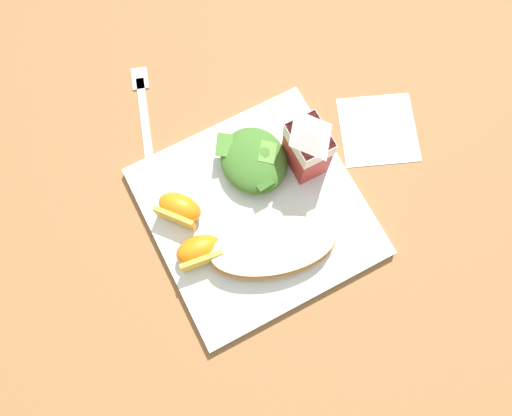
{
  "coord_description": "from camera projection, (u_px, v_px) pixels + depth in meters",
  "views": [
    {
      "loc": [
        0.17,
        -0.09,
        0.69
      ],
      "look_at": [
        0.0,
        0.0,
        0.03
      ],
      "focal_mm": 35.74,
      "sensor_mm": 36.0,
      "label": 1
    }
  ],
  "objects": [
    {
      "name": "green_salad_pile",
      "position": [
        254.0,
        160.0,
        0.7
      ],
      "size": [
        0.1,
        0.09,
        0.04
      ],
      "color": "#3D7028",
      "rests_on": "white_plate"
    },
    {
      "name": "white_plate",
      "position": [
        256.0,
        212.0,
        0.71
      ],
      "size": [
        0.28,
        0.28,
        0.02
      ],
      "primitive_type": "cube",
      "color": "silver",
      "rests_on": "ground"
    },
    {
      "name": "ground",
      "position": [
        256.0,
        213.0,
        0.71
      ],
      "size": [
        3.0,
        3.0,
        0.0
      ],
      "primitive_type": "plane",
      "color": "olive"
    },
    {
      "name": "orange_wedge_middle",
      "position": [
        199.0,
        251.0,
        0.66
      ],
      "size": [
        0.04,
        0.06,
        0.04
      ],
      "color": "orange",
      "rests_on": "white_plate"
    },
    {
      "name": "milk_carton",
      "position": [
        308.0,
        145.0,
        0.66
      ],
      "size": [
        0.06,
        0.05,
        0.11
      ],
      "color": "#B7332D",
      "rests_on": "white_plate"
    },
    {
      "name": "orange_wedge_front",
      "position": [
        179.0,
        209.0,
        0.68
      ],
      "size": [
        0.07,
        0.07,
        0.04
      ],
      "color": "orange",
      "rests_on": "white_plate"
    },
    {
      "name": "metal_fork",
      "position": [
        144.0,
        114.0,
        0.75
      ],
      "size": [
        0.18,
        0.08,
        0.01
      ],
      "color": "silver",
      "rests_on": "ground"
    },
    {
      "name": "paper_napkin",
      "position": [
        378.0,
        129.0,
        0.75
      ],
      "size": [
        0.14,
        0.14,
        0.0
      ],
      "primitive_type": "cube",
      "rotation": [
        0.0,
        0.0,
        -0.39
      ],
      "color": "white",
      "rests_on": "ground"
    },
    {
      "name": "cheesy_pizza_bread",
      "position": [
        273.0,
        248.0,
        0.66
      ],
      "size": [
        0.13,
        0.19,
        0.04
      ],
      "color": "#B77F42",
      "rests_on": "white_plate"
    }
  ]
}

